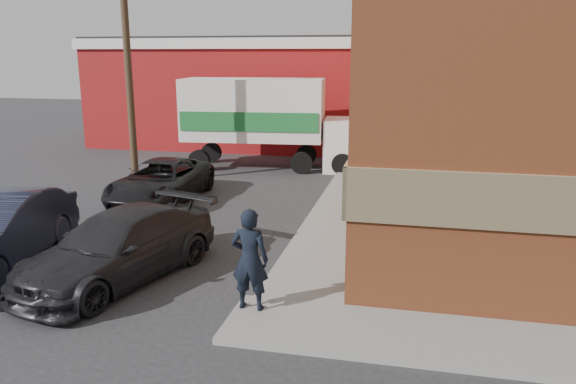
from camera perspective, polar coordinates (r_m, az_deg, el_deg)
The scene contains 8 objects.
ground at distance 11.26m, azimuth -2.03°, elevation -11.18°, with size 90.00×90.00×0.00m, color #28282B.
sidewalk_west at distance 19.54m, azimuth 6.35°, elevation -0.16°, with size 1.80×18.00×0.12m, color gray.
warehouse at distance 31.14m, azimuth -3.51°, elevation 10.23°, with size 16.30×8.30×5.60m.
utility_pole at distance 21.40m, azimuth -16.00°, elevation 13.28°, with size 2.00×0.26×9.00m.
man at distance 10.42m, azimuth -3.90°, elevation -6.84°, with size 0.71×0.46×1.94m, color black.
suv_a at distance 19.02m, azimuth -12.78°, elevation 1.10°, with size 2.25×4.87×1.35m, color black.
suv_b at distance 12.66m, azimuth -16.81°, elevation -5.35°, with size 2.04×5.02×1.46m, color #242426.
box_truck at distance 23.81m, azimuth -1.76°, elevation 7.59°, with size 7.80×2.95×3.77m.
Camera 1 is at (2.61, -9.86, 4.76)m, focal length 35.00 mm.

